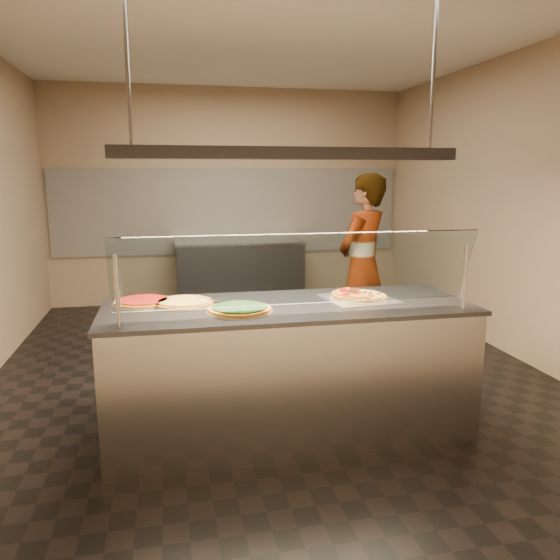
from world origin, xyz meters
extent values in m
cube|color=black|center=(0.00, 0.00, -0.01)|extent=(5.00, 6.00, 0.02)
cube|color=silver|center=(0.00, 0.00, 3.01)|extent=(5.00, 6.00, 0.02)
cube|color=tan|center=(0.00, 3.01, 1.50)|extent=(5.00, 0.02, 3.00)
cube|color=tan|center=(0.00, -3.01, 1.50)|extent=(5.00, 0.02, 3.00)
cube|color=tan|center=(2.51, 0.00, 1.50)|extent=(0.02, 6.00, 3.00)
cube|color=silver|center=(0.00, 2.98, 1.30)|extent=(4.90, 0.02, 1.20)
cube|color=#B7B7BC|center=(-0.09, -1.22, 0.45)|extent=(2.49, 0.90, 0.90)
cube|color=#424248|center=(-0.09, -1.22, 0.92)|extent=(2.53, 0.94, 0.03)
cylinder|color=#B7B7BC|center=(-1.18, -1.62, 1.15)|extent=(0.03, 0.03, 0.44)
cylinder|color=#B7B7BC|center=(1.01, -1.62, 1.15)|extent=(0.03, 0.03, 0.44)
cube|color=white|center=(-0.09, -1.56, 1.23)|extent=(2.29, 0.18, 0.47)
cube|color=silver|center=(0.45, -1.17, 0.93)|extent=(0.53, 0.53, 0.01)
cylinder|color=silver|center=(0.45, -1.17, 0.94)|extent=(0.42, 0.42, 0.01)
cylinder|color=#6D0D08|center=(0.44, -1.08, 0.99)|extent=(0.06, 0.06, 0.01)
cylinder|color=#6D0D08|center=(0.42, -1.12, 0.99)|extent=(0.06, 0.06, 0.01)
cylinder|color=#6D0D08|center=(0.36, -1.07, 0.99)|extent=(0.06, 0.06, 0.01)
cylinder|color=#6D0D08|center=(0.39, -1.12, 0.99)|extent=(0.06, 0.06, 0.01)
cylinder|color=#6D0D08|center=(0.34, -1.13, 0.99)|extent=(0.06, 0.06, 0.01)
cylinder|color=#6D0D08|center=(0.40, -1.16, 0.99)|extent=(0.06, 0.06, 0.01)
cylinder|color=#6D0D08|center=(0.39, -1.18, 0.99)|extent=(0.06, 0.06, 0.01)
cylinder|color=#6D0D08|center=(0.33, -1.23, 0.99)|extent=(0.06, 0.06, 0.01)
cylinder|color=#6D0D08|center=(0.41, -1.20, 0.99)|extent=(0.06, 0.06, 0.01)
cube|color=#19590F|center=(0.43, -1.07, 0.99)|extent=(0.02, 0.02, 0.01)
cube|color=#19590F|center=(0.41, -1.12, 0.99)|extent=(0.01, 0.02, 0.01)
cube|color=#19590F|center=(0.35, -1.08, 0.99)|extent=(0.02, 0.01, 0.01)
cube|color=#19590F|center=(0.40, -1.15, 0.99)|extent=(0.02, 0.02, 0.01)
cube|color=#19590F|center=(0.39, -1.18, 0.99)|extent=(0.02, 0.02, 0.01)
cube|color=#19590F|center=(0.40, -1.20, 0.99)|extent=(0.02, 0.02, 0.01)
sphere|color=#513014|center=(0.47, -1.27, 0.97)|extent=(0.03, 0.03, 0.03)
sphere|color=#513014|center=(0.51, -1.26, 0.97)|extent=(0.03, 0.03, 0.03)
sphere|color=#513014|center=(0.50, -1.22, 0.97)|extent=(0.03, 0.03, 0.03)
sphere|color=#513014|center=(0.47, -1.18, 0.97)|extent=(0.03, 0.03, 0.03)
sphere|color=#513014|center=(0.58, -1.20, 0.97)|extent=(0.03, 0.03, 0.03)
sphere|color=#513014|center=(0.54, -1.16, 0.97)|extent=(0.03, 0.03, 0.03)
sphere|color=#513014|center=(0.48, -1.16, 0.97)|extent=(0.03, 0.03, 0.03)
sphere|color=#513014|center=(0.49, -1.15, 0.97)|extent=(0.03, 0.03, 0.03)
sphere|color=#513014|center=(0.51, -1.11, 0.97)|extent=(0.03, 0.03, 0.03)
sphere|color=#513014|center=(0.46, -1.14, 0.97)|extent=(0.03, 0.03, 0.03)
sphere|color=#513014|center=(0.47, -1.08, 0.97)|extent=(0.03, 0.03, 0.03)
sphere|color=#513014|center=(0.46, -1.02, 0.97)|extent=(0.03, 0.03, 0.03)
cylinder|color=silver|center=(-0.44, -1.36, 0.93)|extent=(0.44, 0.44, 0.01)
cylinder|color=#A0611C|center=(-0.44, -1.36, 0.95)|extent=(0.41, 0.41, 0.02)
cylinder|color=black|center=(-0.44, -1.36, 0.96)|extent=(0.36, 0.36, 0.01)
cylinder|color=silver|center=(-0.80, -1.08, 0.93)|extent=(0.43, 0.43, 0.01)
cylinder|color=#A0611C|center=(-0.80, -1.08, 0.94)|extent=(0.40, 0.40, 0.02)
cylinder|color=gold|center=(-0.80, -1.08, 0.96)|extent=(0.35, 0.35, 0.01)
cylinder|color=silver|center=(-1.07, -0.99, 0.93)|extent=(0.42, 0.42, 0.01)
cylinder|color=#A0611C|center=(-1.07, -0.99, 0.94)|extent=(0.39, 0.39, 0.02)
cylinder|color=maroon|center=(-1.07, -0.99, 0.96)|extent=(0.34, 0.34, 0.01)
cube|color=#B7B7BC|center=(-0.52, -1.09, 0.96)|extent=(0.17, 0.16, 0.00)
cylinder|color=tan|center=(-0.66, -1.04, 0.96)|extent=(0.09, 0.13, 0.02)
cube|color=#424248|center=(0.06, 2.55, 0.45)|extent=(1.69, 0.70, 0.90)
cube|color=#B7B7BC|center=(0.06, 2.55, 0.92)|extent=(1.73, 0.74, 0.03)
imported|color=#28252A|center=(1.03, 0.36, 0.91)|extent=(0.79, 0.76, 1.83)
cube|color=#424248|center=(-0.09, -1.22, 1.95)|extent=(2.30, 0.18, 0.08)
cylinder|color=#B7B7BC|center=(-1.09, -1.22, 2.50)|extent=(0.02, 0.02, 1.01)
cylinder|color=#B7B7BC|center=(0.91, -1.22, 2.50)|extent=(0.02, 0.02, 1.01)
camera|label=1|loc=(-0.89, -4.81, 1.81)|focal=35.00mm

